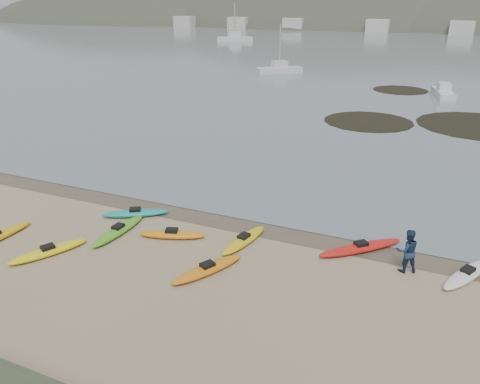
% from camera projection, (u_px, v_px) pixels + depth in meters
% --- Properties ---
extents(ground, '(600.00, 600.00, 0.00)m').
position_uv_depth(ground, '(240.00, 219.00, 23.71)').
color(ground, tan).
rests_on(ground, ground).
extents(wet_sand, '(60.00, 60.00, 0.00)m').
position_uv_depth(wet_sand, '(238.00, 222.00, 23.45)').
color(wet_sand, brown).
rests_on(wet_sand, ground).
extents(water, '(1200.00, 1200.00, 0.00)m').
position_uv_depth(water, '(443.00, 17.00, 277.38)').
color(water, slate).
rests_on(water, ground).
extents(kayaks, '(21.53, 9.53, 0.34)m').
position_uv_depth(kayaks, '(189.00, 243.00, 21.06)').
color(kayaks, orange).
rests_on(kayaks, ground).
extents(person_east, '(1.13, 1.03, 1.88)m').
position_uv_depth(person_east, '(407.00, 251.00, 18.87)').
color(person_east, navy).
rests_on(person_east, ground).
extents(kelp_mats, '(18.35, 24.59, 0.04)m').
position_uv_depth(kelp_mats, '(428.00, 116.00, 44.40)').
color(kelp_mats, black).
rests_on(kelp_mats, water).
extents(moored_boats, '(104.94, 75.19, 1.26)m').
position_uv_depth(moored_boats, '(392.00, 51.00, 93.75)').
color(moored_boats, silver).
rests_on(moored_boats, ground).
extents(far_town, '(199.00, 5.00, 4.00)m').
position_uv_depth(far_town, '(448.00, 27.00, 143.32)').
color(far_town, beige).
rests_on(far_town, ground).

